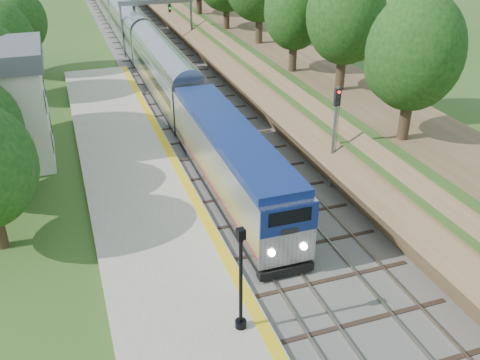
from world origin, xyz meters
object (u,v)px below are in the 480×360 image
object	(u,v)px
train	(131,30)
lamppost_far	(241,286)
signal_gantry	(156,12)
signal_farside	(335,128)

from	to	relation	value
train	lamppost_far	distance (m)	49.74
train	lamppost_far	world-z (taller)	lamppost_far
signal_gantry	signal_farside	size ratio (longest dim) A/B	1.29
lamppost_far	signal_gantry	bearing A→B (deg)	82.90
train	signal_farside	bearing A→B (deg)	-81.06
signal_farside	lamppost_far	bearing A→B (deg)	-132.74
signal_gantry	lamppost_far	size ratio (longest dim) A/B	1.73
train	signal_farside	distance (m)	39.95
lamppost_far	signal_farside	xyz separation A→B (m)	(9.44, 10.21, 1.57)
signal_gantry	signal_farside	distance (m)	35.83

